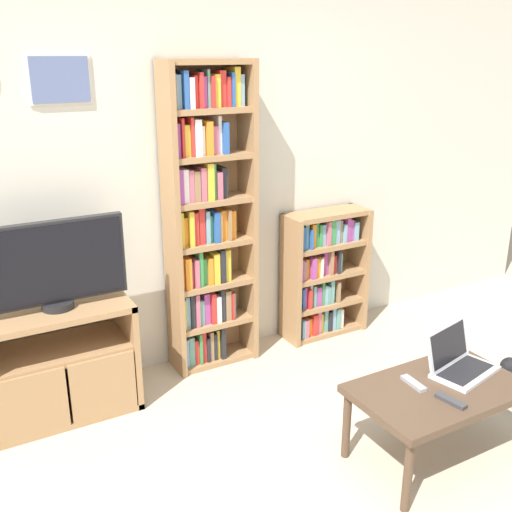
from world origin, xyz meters
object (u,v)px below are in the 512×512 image
Objects in this scene: tv_stand at (59,361)px; bookshelf_tall at (206,221)px; coffee_table at (438,395)px; laptop at (458,360)px; television at (53,265)px; bookshelf_short at (320,274)px; remote_far_from_laptop at (451,401)px; remote_near_laptop at (414,383)px.

tv_stand is 0.43× the size of bookshelf_tall.
laptop is (0.21, 0.07, 0.11)m from coffee_table.
tv_stand is 2.14m from coffee_table.
bookshelf_short is at bearing 4.52° from television.
bookshelf_tall is 12.24× the size of remote_far_from_laptop.
television reaches higher than laptop.
laptop reaches higher than coffee_table.
television is 1.99m from bookshelf_short.
remote_far_from_laptop is at bearing -103.36° from bookshelf_short.
tv_stand is 1.24m from bookshelf_tall.
television reaches higher than remote_near_laptop.
tv_stand is at bearing 125.72° from remote_far_from_laptop.
bookshelf_short is at bearing 4.11° from tv_stand.
tv_stand is 0.60m from television.
laptop is at bearing 28.30° from remote_far_from_laptop.
tv_stand reaches higher than coffee_table.
bookshelf_tall is 2.28× the size of coffee_table.
bookshelf_tall is at bearing 105.56° from laptop.
television reaches higher than coffee_table.
bookshelf_tall is 1.75m from laptop.
coffee_table is (1.59, -1.38, -0.56)m from television.
television is 0.84× the size of bookshelf_short.
television is 2.18m from coffee_table.
bookshelf_tall is at bearing 179.58° from bookshelf_short.
bookshelf_short is 1.58m from coffee_table.
television reaches higher than bookshelf_short.
television is 2.27m from laptop.
coffee_table is at bearing -40.73° from tv_stand.
television is at bearing 125.38° from remote_far_from_laptop.
coffee_table is (0.59, -1.54, -0.64)m from bookshelf_tall.
coffee_table is 0.24m from laptop.
tv_stand is 5.22× the size of remote_far_from_laptop.
remote_near_laptop is at bearing 92.00° from remote_far_from_laptop.
bookshelf_short is 1.47m from laptop.
tv_stand is 2.01m from remote_near_laptop.
tv_stand is at bearing 158.79° from television.
tv_stand is 2.19m from remote_far_from_laptop.
bookshelf_short reaches higher than tv_stand.
bookshelf_tall reaches higher than remote_far_from_laptop.
television is at bearing -21.21° from tv_stand.
bookshelf_short is 1.53m from remote_near_laptop.
laptop is 0.32m from remote_near_laptop.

